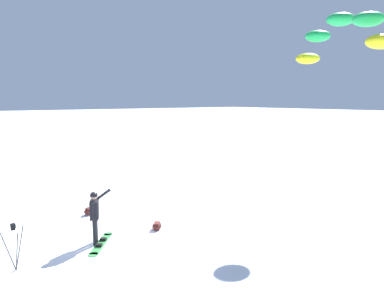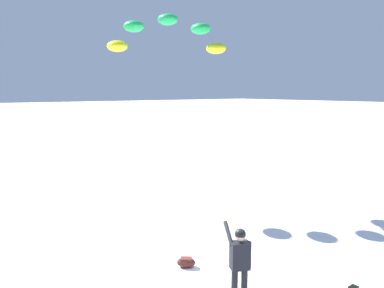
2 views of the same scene
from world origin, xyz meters
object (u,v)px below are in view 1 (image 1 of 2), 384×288
snowboard (101,243)px  gear_bag_large (91,210)px  snowboarder (95,212)px  gear_bag_small (157,226)px  camera_tripod (14,237)px  traction_kite (340,36)px

snowboard → gear_bag_large: (-0.69, -2.92, 0.13)m
snowboarder → gear_bag_small: snowboarder is taller
snowboarder → camera_tripod: 2.39m
traction_kite → camera_tripod: (10.16, -3.17, -5.92)m
snowboarder → camera_tripod: snowboarder is taller
camera_tripod → gear_bag_large: bearing=-135.4°
traction_kite → gear_bag_small: traction_kite is taller
gear_bag_large → gear_bag_small: bearing=114.7°
snowboarder → gear_bag_large: (-0.80, -2.77, -0.91)m
snowboard → gear_bag_small: gear_bag_small is taller
gear_bag_large → camera_tripod: bearing=44.6°
snowboard → camera_tripod: camera_tripod is taller
snowboarder → gear_bag_large: snowboarder is taller
traction_kite → camera_tripod: size_ratio=3.65×
traction_kite → camera_tripod: bearing=-17.3°
snowboard → gear_bag_large: 3.00m
snowboard → gear_bag_large: gear_bag_large is taller
camera_tripod → gear_bag_small: camera_tripod is taller
snowboard → gear_bag_small: bearing=178.6°
snowboard → traction_kite: bearing=156.4°
snowboarder → snowboard: (-0.11, 0.15, -1.04)m
traction_kite → snowboarder: bearing=-24.2°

